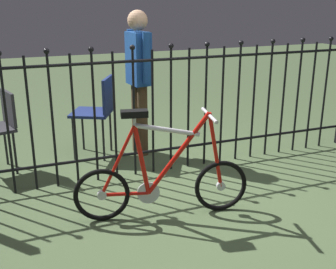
# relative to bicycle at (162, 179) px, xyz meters

# --- Properties ---
(ground_plane) EXTENTS (20.00, 20.00, 0.00)m
(ground_plane) POSITION_rel_bicycle_xyz_m (0.38, 0.15, -0.31)
(ground_plane) COLOR #4A5E3A
(iron_fence) EXTENTS (4.51, 0.07, 1.34)m
(iron_fence) POSITION_rel_bicycle_xyz_m (0.32, 0.87, 0.35)
(iron_fence) COLOR black
(iron_fence) RESTS_ON ground
(bicycle) EXTENTS (1.37, 0.43, 0.88)m
(bicycle) POSITION_rel_bicycle_xyz_m (0.00, 0.00, 0.00)
(bicycle) COLOR black
(bicycle) RESTS_ON ground
(chair_navy) EXTENTS (0.54, 0.54, 0.87)m
(chair_navy) POSITION_rel_bicycle_xyz_m (-0.15, 1.52, 0.23)
(chair_navy) COLOR black
(chair_navy) RESTS_ON ground
(person_visitor) EXTENTS (0.21, 0.47, 1.55)m
(person_visitor) POSITION_rel_bicycle_xyz_m (0.29, 1.45, 0.61)
(person_visitor) COLOR #4C3823
(person_visitor) RESTS_ON ground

